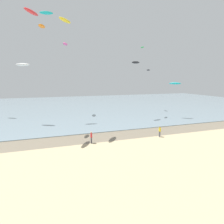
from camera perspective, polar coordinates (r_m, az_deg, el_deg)
wet_sand_strip at (r=31.09m, az=-12.22°, el=-7.83°), size 120.00×5.01×0.01m
sea at (r=67.70m, az=-16.48°, el=1.38°), size 160.00×70.00×0.10m
person_nearest_camera at (r=28.98m, az=-5.86°, el=-7.05°), size 0.28×0.56×1.71m
person_by_waterline at (r=32.78m, az=13.32°, el=-5.30°), size 0.30×0.56×1.71m
kite_aloft_0 at (r=44.80m, az=6.70°, el=13.72°), size 2.45×1.61×0.65m
kite_aloft_1 at (r=31.64m, az=-21.83°, el=24.77°), size 2.50×3.23×0.86m
kite_aloft_2 at (r=52.12m, az=-13.05°, el=18.18°), size 1.84×3.29×0.68m
kite_aloft_3 at (r=42.79m, az=-23.90°, el=12.13°), size 3.02×2.41×0.69m
kite_aloft_4 at (r=47.88m, az=10.20°, el=11.58°), size 1.81×1.85×0.34m
kite_aloft_6 at (r=32.54m, az=-13.13°, el=23.89°), size 2.62×3.07×0.74m
kite_aloft_8 at (r=44.81m, az=-18.07°, el=25.06°), size 2.60×1.24×0.73m
kite_aloft_9 at (r=35.03m, az=-19.22°, el=21.90°), size 1.51×2.20×0.57m
kite_aloft_10 at (r=58.69m, az=8.57°, el=17.61°), size 1.10×2.11×0.39m
kite_aloft_11 at (r=47.99m, az=17.36°, el=7.70°), size 2.56×2.41×0.59m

